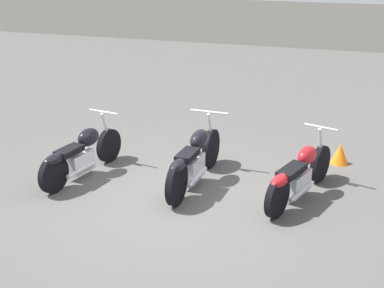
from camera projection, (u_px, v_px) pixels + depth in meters
name	position (u px, v px, depth m)	size (l,w,h in m)	color
ground_plane	(178.00, 198.00, 8.17)	(60.00, 60.00, 0.00)	#514F4C
fence_back	(299.00, 25.00, 19.75)	(40.00, 0.04, 1.70)	#9E998E
motorcycle_slot_0	(81.00, 154.00, 8.79)	(0.63, 2.02, 0.97)	black
motorcycle_slot_1	(194.00, 159.00, 8.48)	(0.67, 2.23, 1.04)	black
motorcycle_slot_2	(299.00, 175.00, 8.01)	(0.84, 2.06, 0.97)	black
traffic_cone_near	(340.00, 154.00, 9.41)	(0.33, 0.33, 0.37)	orange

